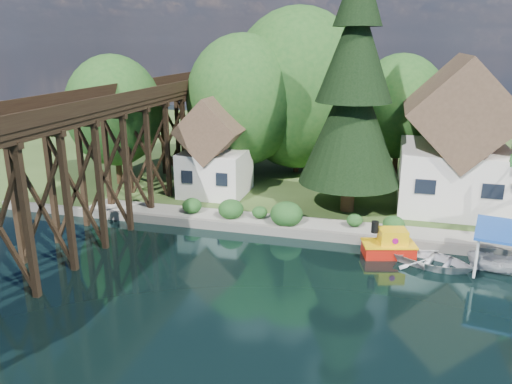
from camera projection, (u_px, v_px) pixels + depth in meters
ground at (328, 303)px, 24.64m from camera, size 140.00×140.00×0.00m
bank at (367, 153)px, 55.95m from camera, size 140.00×52.00×0.50m
seawall at (409, 244)px, 30.94m from camera, size 60.00×0.40×0.62m
promenade at (442, 236)px, 31.57m from camera, size 50.00×2.60×0.06m
trestle_bridge at (91, 156)px, 31.85m from camera, size 4.12×44.18×9.30m
house_left at (456, 145)px, 36.16m from camera, size 7.64×8.64×11.02m
shed at (215, 153)px, 39.65m from camera, size 5.09×5.40×7.85m
bg_trees at (376, 104)px, 41.88m from camera, size 49.90×13.30×10.57m
shrubs at (279, 212)px, 33.98m from camera, size 15.76×2.47×1.70m
conifer at (354, 92)px, 34.00m from camera, size 7.19×7.19×17.70m
tugboat at (389, 245)px, 29.86m from camera, size 3.41×2.41×2.24m
boat_white_a at (434, 259)px, 28.49m from camera, size 5.20×4.42×0.92m
boat_canopy at (500, 254)px, 27.48m from camera, size 3.51×4.52×2.61m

